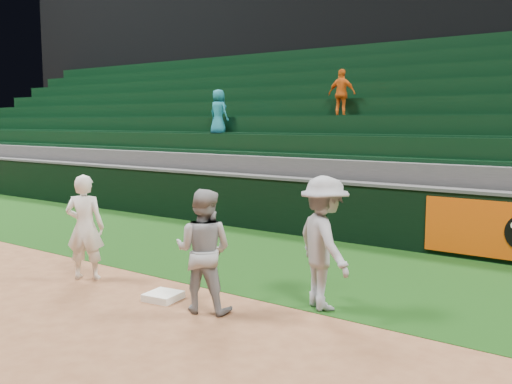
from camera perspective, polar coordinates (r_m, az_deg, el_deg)
ground at (r=7.91m, az=-8.69°, el=-11.19°), size 70.00×70.00×0.00m
foul_grass at (r=10.16m, az=3.45°, el=-6.98°), size 36.00×4.20×0.01m
upper_deck at (r=23.62m, az=23.72°, el=15.07°), size 40.00×12.00×12.00m
first_base at (r=8.17m, az=-9.26°, el=-10.24°), size 0.50×0.50×0.10m
first_baseman at (r=9.31m, az=-16.74°, el=-3.39°), size 0.72×0.66×1.65m
baserunner at (r=7.44m, az=-5.28°, el=-5.86°), size 0.94×0.83×1.61m
base_coach at (r=7.54m, az=6.82°, el=-5.08°), size 1.31×1.18×1.76m
field_wall at (r=11.90m, az=9.35°, el=-1.90°), size 36.00×0.45×1.25m
stadium_seating at (r=15.24m, az=15.84°, el=3.90°), size 36.00×5.95×5.17m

